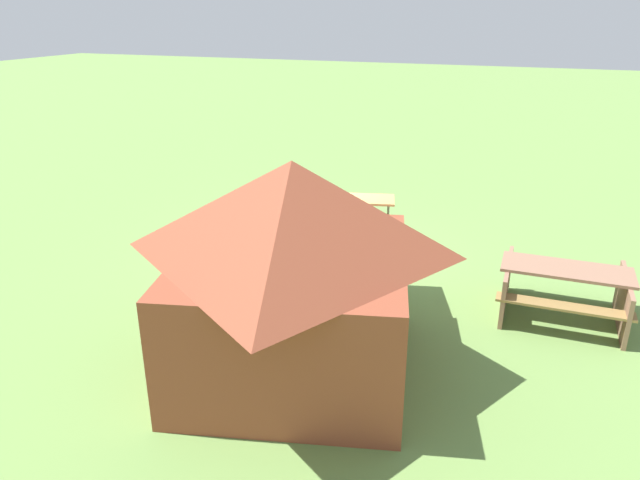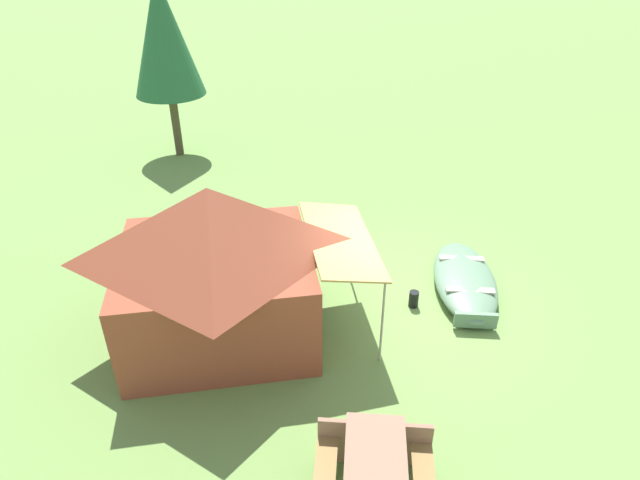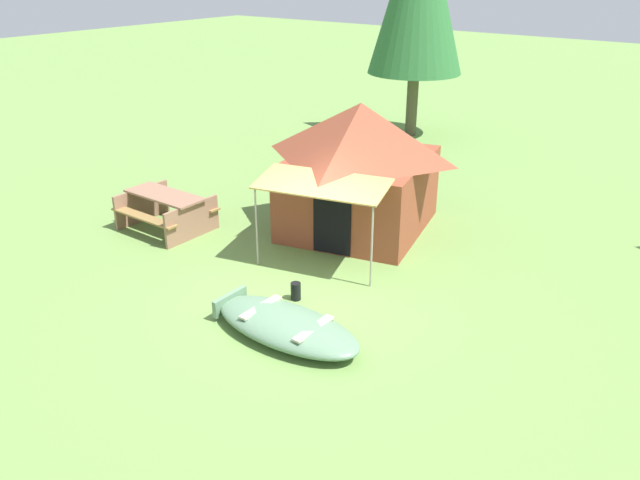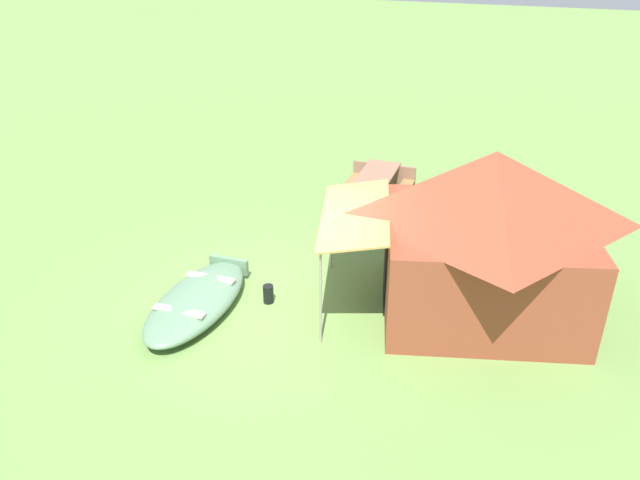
# 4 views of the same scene
# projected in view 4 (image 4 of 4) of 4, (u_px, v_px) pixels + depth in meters

# --- Properties ---
(ground_plane) EXTENTS (80.00, 80.00, 0.00)m
(ground_plane) POSITION_uv_depth(u_px,v_px,m) (279.00, 305.00, 10.09)
(ground_plane) COLOR olive
(beached_rowboat) EXTENTS (2.56, 1.12, 0.37)m
(beached_rowboat) POSITION_uv_depth(u_px,v_px,m) (197.00, 300.00, 9.87)
(beached_rowboat) COLOR slate
(beached_rowboat) RESTS_ON ground_plane
(canvas_cabin_tent) EXTENTS (3.53, 4.59, 2.65)m
(canvas_cabin_tent) POSITION_uv_depth(u_px,v_px,m) (486.00, 232.00, 9.39)
(canvas_cabin_tent) COLOR brown
(canvas_cabin_tent) RESTS_ON ground_plane
(picnic_table) EXTENTS (1.79, 1.41, 0.78)m
(picnic_table) POSITION_uv_depth(u_px,v_px,m) (375.00, 188.00, 13.17)
(picnic_table) COLOR #8E664F
(picnic_table) RESTS_ON ground_plane
(cooler_box) EXTENTS (0.51, 0.56, 0.35)m
(cooler_box) POSITION_uv_depth(u_px,v_px,m) (416.00, 313.00, 9.58)
(cooler_box) COLOR #23875F
(cooler_box) RESTS_ON ground_plane
(fuel_can) EXTENTS (0.19, 0.19, 0.31)m
(fuel_can) POSITION_uv_depth(u_px,v_px,m) (268.00, 294.00, 10.11)
(fuel_can) COLOR black
(fuel_can) RESTS_ON ground_plane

